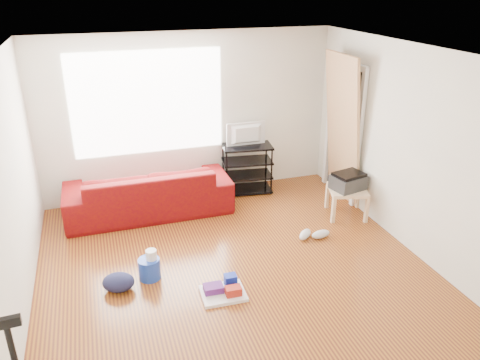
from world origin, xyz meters
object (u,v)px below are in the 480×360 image
object	(u,v)px
sofa	(150,212)
bucket	(150,278)
side_table	(347,193)
cleaning_tray	(224,290)
backpack	(119,289)
tv_stand	(247,168)

from	to	relation	value
sofa	bucket	bearing A→B (deg)	82.19
side_table	cleaning_tray	distance (m)	2.55
bucket	sofa	bearing A→B (deg)	82.19
backpack	sofa	bearing A→B (deg)	89.28
tv_stand	cleaning_tray	distance (m)	2.74
sofa	side_table	world-z (taller)	side_table
side_table	sofa	bearing A→B (deg)	160.51
sofa	backpack	xyz separation A→B (m)	(-0.59, -1.78, 0.00)
tv_stand	cleaning_tray	size ratio (longest dim) A/B	1.68
tv_stand	sofa	bearing A→B (deg)	-162.91
backpack	tv_stand	bearing A→B (deg)	60.67
side_table	cleaning_tray	world-z (taller)	side_table
bucket	cleaning_tray	distance (m)	0.91
sofa	tv_stand	xyz separation A→B (m)	(1.60, 0.27, 0.40)
tv_stand	side_table	xyz separation A→B (m)	(1.11, -1.23, -0.04)
sofa	cleaning_tray	distance (m)	2.27
bucket	backpack	size ratio (longest dim) A/B	0.70
sofa	bucket	xyz separation A→B (m)	(-0.23, -1.66, 0.00)
bucket	cleaning_tray	size ratio (longest dim) A/B	0.51
sofa	tv_stand	distance (m)	1.67
cleaning_tray	backpack	size ratio (longest dim) A/B	1.38
bucket	tv_stand	bearing A→B (deg)	46.58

